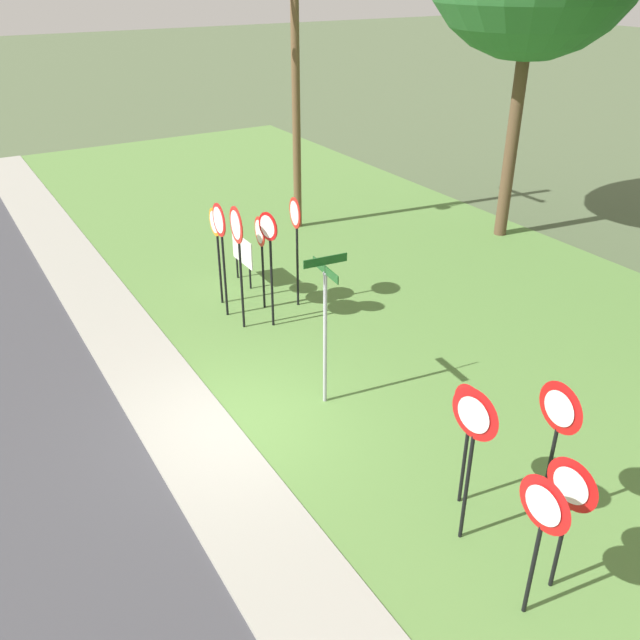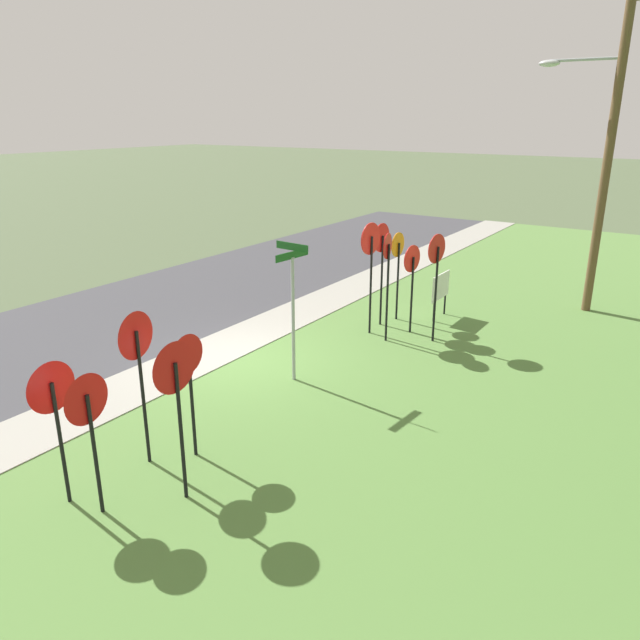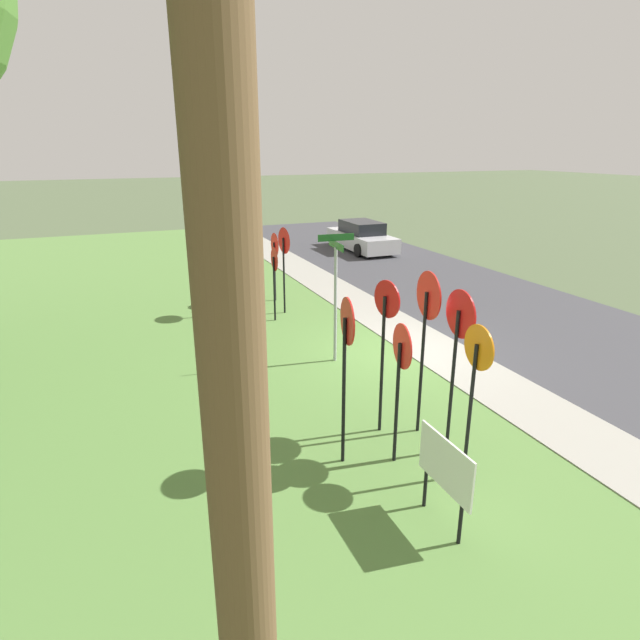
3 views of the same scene
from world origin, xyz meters
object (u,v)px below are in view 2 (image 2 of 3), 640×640
stop_sign_near_left (412,270)px  stop_sign_far_right (398,258)px  stop_sign_far_left (387,265)px  yield_sign_near_left (175,384)px  yield_sign_near_right (188,368)px  yield_sign_far_left (53,400)px  street_name_post (293,300)px  yield_sign_center (88,412)px  stop_sign_far_center (436,264)px  notice_board (441,289)px  stop_sign_near_right (371,253)px  yield_sign_far_right (137,352)px  stop_sign_center_tall (382,252)px  utility_pole (607,128)px

stop_sign_near_left → stop_sign_far_right: 1.08m
stop_sign_far_left → stop_sign_far_right: bearing=-172.2°
yield_sign_near_left → yield_sign_near_right: size_ratio=1.15×
stop_sign_near_left → stop_sign_far_right: stop_sign_far_right is taller
yield_sign_near_left → yield_sign_far_left: bearing=-50.7°
street_name_post → yield_sign_center: bearing=8.9°
stop_sign_far_center → notice_board: (-1.80, -0.56, -1.11)m
stop_sign_far_center → notice_board: 2.18m
yield_sign_near_left → street_name_post: size_ratio=0.83×
stop_sign_near_left → stop_sign_far_right: size_ratio=0.95×
stop_sign_far_center → yield_sign_near_right: 7.20m
yield_sign_far_left → yield_sign_center: bearing=98.4°
stop_sign_near_right → stop_sign_far_right: (-1.39, 0.08, -0.37)m
yield_sign_near_right → street_name_post: size_ratio=0.72×
stop_sign_far_left → yield_sign_near_right: stop_sign_far_left is taller
stop_sign_far_left → yield_sign_far_right: stop_sign_far_left is taller
yield_sign_far_right → yield_sign_near_right: bearing=131.8°
stop_sign_near_left → stop_sign_center_tall: 0.99m
stop_sign_far_right → street_name_post: (4.81, 0.01, 0.03)m
yield_sign_center → stop_sign_far_center: bearing=168.5°
stop_sign_near_right → stop_sign_far_left: (0.27, 0.61, -0.18)m
stop_sign_near_right → street_name_post: street_name_post is taller
yield_sign_center → stop_sign_far_right: bearing=178.0°
yield_sign_center → street_name_post: size_ratio=0.72×
notice_board → stop_sign_far_left: bearing=-10.4°
stop_sign_far_right → stop_sign_center_tall: size_ratio=0.88×
stop_sign_near_left → yield_sign_near_right: bearing=5.6°
stop_sign_far_left → utility_pole: bearing=136.4°
yield_sign_center → stop_sign_far_left: bearing=174.7°
stop_sign_near_right → stop_sign_far_center: 1.64m
yield_sign_near_left → street_name_post: 4.40m
stop_sign_near_left → yield_sign_center: stop_sign_near_left is taller
yield_sign_far_left → yield_sign_far_right: bearing=172.3°
utility_pole → notice_board: utility_pole is taller
stop_sign_far_center → utility_pole: 6.23m
stop_sign_far_left → stop_sign_center_tall: bearing=-155.7°
street_name_post → notice_board: bearing=175.6°
yield_sign_center → notice_board: 10.77m
yield_sign_far_left → street_name_post: 5.28m
yield_sign_near_left → utility_pole: size_ratio=0.26×
stop_sign_far_left → stop_sign_far_center: stop_sign_far_left is taller
stop_sign_center_tall → yield_sign_near_right: (7.49, 0.52, -0.44)m
stop_sign_far_center → yield_sign_near_right: size_ratio=1.27×
yield_sign_near_right → stop_sign_center_tall: bearing=-175.4°
yield_sign_near_left → street_name_post: bearing=-163.4°
yield_sign_near_right → yield_sign_far_left: bearing=-17.4°
stop_sign_far_right → yield_sign_center: 9.98m
utility_pole → notice_board: size_ratio=7.44×
stop_sign_near_left → yield_sign_far_left: stop_sign_near_left is taller
stop_sign_center_tall → yield_sign_center: bearing=6.1°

